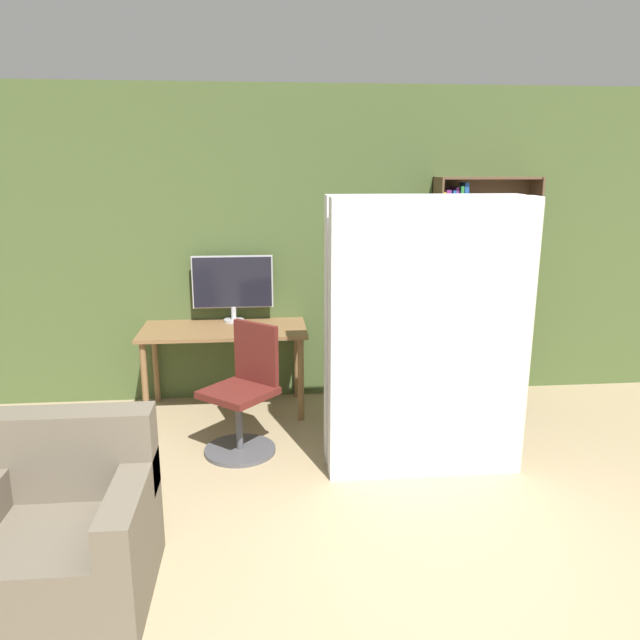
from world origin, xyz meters
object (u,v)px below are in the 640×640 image
monitor (233,284)px  bookshelf (468,291)px  office_chair (244,401)px  mattress_far (420,331)px  armchair (61,533)px  mattress_near (430,342)px

monitor → bookshelf: (2.07, -0.01, -0.10)m
office_chair → bookshelf: 2.28m
mattress_far → armchair: bearing=-147.8°
monitor → bookshelf: 2.07m
mattress_near → mattress_far: (0.00, 0.27, -0.00)m
office_chair → mattress_far: bearing=-9.3°
office_chair → mattress_near: (1.23, -0.47, 0.55)m
bookshelf → armchair: 3.82m
mattress_near → armchair: 2.40m
bookshelf → mattress_near: (-0.74, -1.47, -0.03)m
mattress_far → mattress_near: bearing=-90.0°
office_chair → armchair: 1.73m
bookshelf → mattress_far: bearing=-121.6°
monitor → mattress_near: size_ratio=0.37×
monitor → armchair: size_ratio=0.81×
bookshelf → mattress_far: (-0.74, -1.20, -0.03)m
monitor → office_chair: (0.10, -1.00, -0.68)m
monitor → armchair: (-0.74, -2.51, -0.74)m
bookshelf → mattress_near: bookshelf is taller
office_chair → armchair: office_chair is taller
mattress_far → armchair: size_ratio=2.19×
monitor → office_chair: 1.21m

